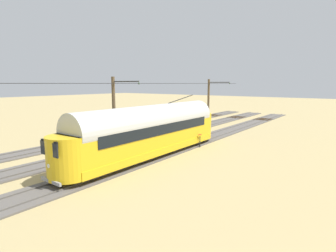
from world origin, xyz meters
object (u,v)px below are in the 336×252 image
catenary_pole_mid_near (115,115)px  switch_stand (200,140)px  spare_tie_stack (104,129)px  vintage_streetcar (151,130)px  catenary_pole_foreground (209,103)px

catenary_pole_mid_near → switch_stand: bearing=-122.2°
catenary_pole_mid_near → spare_tie_stack: 12.72m
catenary_pole_mid_near → spare_tie_stack: (10.03, -7.14, -3.19)m
vintage_streetcar → spare_tie_stack: size_ratio=7.43×
spare_tie_stack → catenary_pole_mid_near: bearing=144.6°
vintage_streetcar → catenary_pole_mid_near: 3.33m
switch_stand → catenary_pole_mid_near: bearing=57.8°
vintage_streetcar → catenary_pole_foreground: catenary_pole_foreground is taller
vintage_streetcar → spare_tie_stack: vintage_streetcar is taller
switch_stand → spare_tie_stack: size_ratio=0.51×
catenary_pole_foreground → spare_tie_stack: bearing=42.6°
catenary_pole_foreground → switch_stand: size_ratio=5.32×
catenary_pole_foreground → switch_stand: bearing=113.8°
catenary_pole_mid_near → spare_tie_stack: bearing=-35.4°
catenary_pole_mid_near → catenary_pole_foreground: bearing=-90.0°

